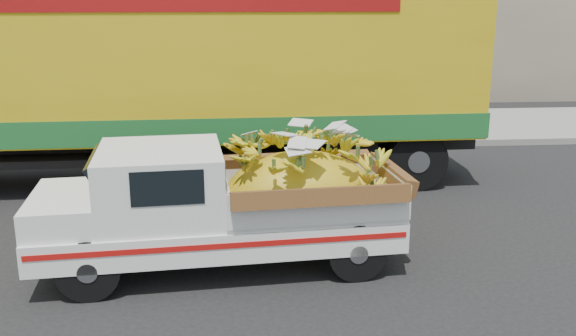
{
  "coord_description": "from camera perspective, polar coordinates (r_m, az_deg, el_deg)",
  "views": [
    {
      "loc": [
        0.78,
        -7.23,
        3.44
      ],
      "look_at": [
        1.53,
        1.32,
        1.12
      ],
      "focal_mm": 40.0,
      "sensor_mm": 36.0,
      "label": 1
    }
  ],
  "objects": [
    {
      "name": "curb",
      "position": [
        14.77,
        -7.92,
        1.81
      ],
      "size": [
        60.0,
        0.25,
        0.15
      ],
      "primitive_type": "cube",
      "color": "gray",
      "rests_on": "ground"
    },
    {
      "name": "ground",
      "position": [
        8.04,
        -10.26,
        -10.45
      ],
      "size": [
        100.0,
        100.0,
        0.0
      ],
      "primitive_type": "plane",
      "color": "black",
      "rests_on": "ground"
    },
    {
      "name": "sidewalk",
      "position": [
        16.82,
        -7.59,
        3.44
      ],
      "size": [
        60.0,
        4.0,
        0.14
      ],
      "primitive_type": "cube",
      "color": "gray",
      "rests_on": "ground"
    },
    {
      "name": "semi_trailer",
      "position": [
        12.06,
        -11.73,
        8.54
      ],
      "size": [
        12.02,
        2.74,
        3.8
      ],
      "rotation": [
        0.0,
        0.0,
        0.02
      ],
      "color": "black",
      "rests_on": "ground"
    },
    {
      "name": "pickup_truck",
      "position": [
        8.3,
        -3.74,
        -3.0
      ],
      "size": [
        4.7,
        2.05,
        1.61
      ],
      "rotation": [
        0.0,
        0.0,
        0.08
      ],
      "color": "black",
      "rests_on": "ground"
    }
  ]
}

